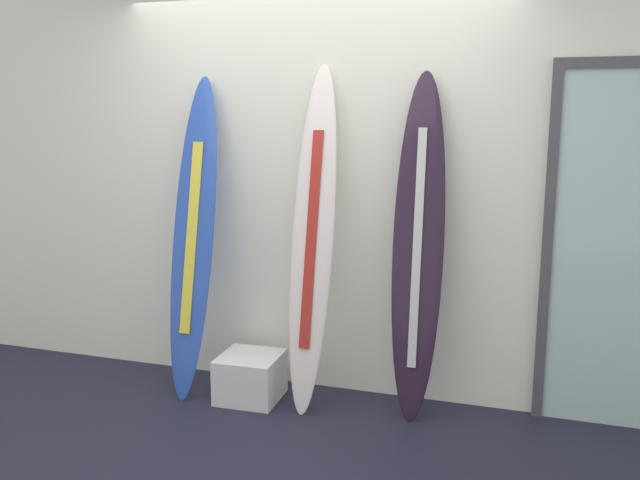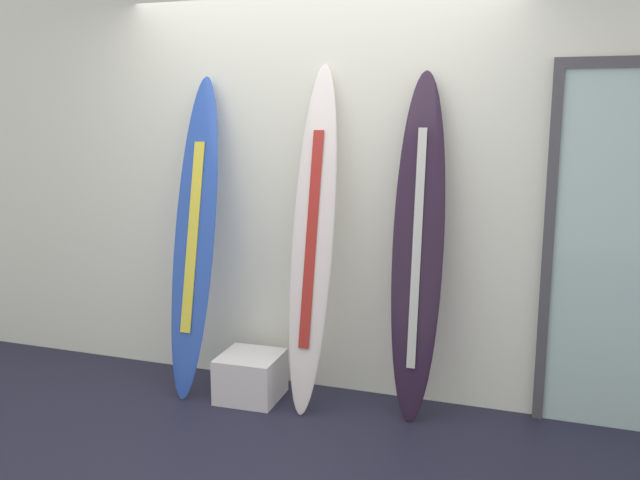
{
  "view_description": "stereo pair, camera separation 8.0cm",
  "coord_description": "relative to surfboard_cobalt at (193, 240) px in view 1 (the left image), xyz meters",
  "views": [
    {
      "loc": [
        1.37,
        -2.88,
        1.82
      ],
      "look_at": [
        0.12,
        0.95,
        1.04
      ],
      "focal_mm": 38.28,
      "sensor_mm": 36.0,
      "label": 1
    },
    {
      "loc": [
        1.44,
        -2.86,
        1.82
      ],
      "look_at": [
        0.12,
        0.95,
        1.04
      ],
      "focal_mm": 38.28,
      "sensor_mm": 36.0,
      "label": 2
    }
  ],
  "objects": [
    {
      "name": "surfboard_ivory",
      "position": [
        0.79,
        0.03,
        0.03
      ],
      "size": [
        0.27,
        0.49,
        2.09
      ],
      "color": "silver",
      "rests_on": "ground"
    },
    {
      "name": "surfboard_charcoal",
      "position": [
        1.42,
        0.08,
        0.01
      ],
      "size": [
        0.31,
        0.36,
        2.04
      ],
      "color": "#2A1A2E",
      "rests_on": "ground"
    },
    {
      "name": "surfboard_cobalt",
      "position": [
        0.0,
        0.0,
        0.0
      ],
      "size": [
        0.28,
        0.5,
        2.03
      ],
      "color": "#2A50B5",
      "rests_on": "ground"
    },
    {
      "name": "ground",
      "position": [
        0.71,
        -0.91,
        -1.02
      ],
      "size": [
        8.0,
        8.0,
        0.04
      ],
      "primitive_type": "cube",
      "color": "#1E1E31"
    },
    {
      "name": "display_block_left",
      "position": [
        0.4,
        -0.04,
        -0.85
      ],
      "size": [
        0.39,
        0.39,
        0.29
      ],
      "color": "silver",
      "rests_on": "ground"
    },
    {
      "name": "wall_back",
      "position": [
        0.71,
        0.39,
        0.4
      ],
      "size": [
        7.2,
        0.2,
        2.8
      ],
      "primitive_type": "cube",
      "color": "white",
      "rests_on": "ground"
    }
  ]
}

